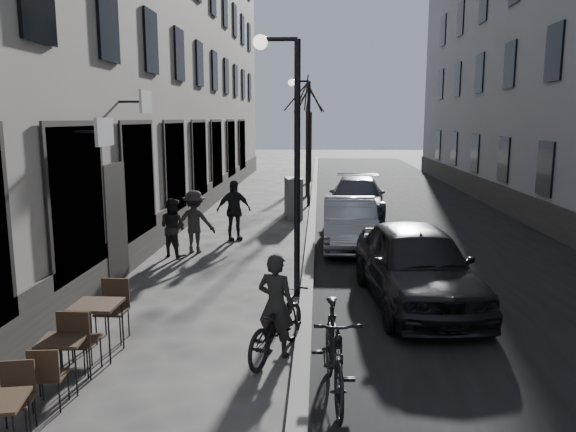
# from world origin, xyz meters

# --- Properties ---
(road) EXTENTS (7.30, 60.00, 0.00)m
(road) POSITION_xyz_m (3.85, 16.00, 0.00)
(road) COLOR black
(road) RESTS_ON ground
(kerb) EXTENTS (0.25, 60.00, 0.12)m
(kerb) POSITION_xyz_m (0.20, 16.00, 0.06)
(kerb) COLOR slate
(kerb) RESTS_ON ground
(streetlamp_near) EXTENTS (0.90, 0.28, 5.09)m
(streetlamp_near) POSITION_xyz_m (-0.17, 6.00, 3.16)
(streetlamp_near) COLOR black
(streetlamp_near) RESTS_ON ground
(streetlamp_far) EXTENTS (0.90, 0.28, 5.09)m
(streetlamp_far) POSITION_xyz_m (-0.17, 18.00, 3.16)
(streetlamp_far) COLOR black
(streetlamp_far) RESTS_ON ground
(tree_near) EXTENTS (2.40, 2.40, 5.70)m
(tree_near) POSITION_xyz_m (-0.10, 21.00, 4.66)
(tree_near) COLOR black
(tree_near) RESTS_ON ground
(tree_far) EXTENTS (2.40, 2.40, 5.70)m
(tree_far) POSITION_xyz_m (-0.10, 27.00, 4.66)
(tree_far) COLOR black
(tree_far) RESTS_ON ground
(bistro_set_b) EXTENTS (0.61, 1.40, 0.81)m
(bistro_set_b) POSITION_xyz_m (-2.93, 1.91, 0.42)
(bistro_set_b) COLOR black
(bistro_set_b) RESTS_ON ground
(bistro_set_c) EXTENTS (0.67, 1.64, 0.97)m
(bistro_set_c) POSITION_xyz_m (-2.87, 2.94, 0.50)
(bistro_set_c) COLOR black
(bistro_set_c) RESTS_ON ground
(utility_cabinet) EXTENTS (0.71, 1.05, 1.45)m
(utility_cabinet) POSITION_xyz_m (-0.48, 14.99, 0.73)
(utility_cabinet) COLOR #59595B
(utility_cabinet) RESTS_ON ground
(bicycle) EXTENTS (1.23, 1.95, 0.97)m
(bicycle) POSITION_xyz_m (-0.20, 3.12, 0.48)
(bicycle) COLOR black
(bicycle) RESTS_ON ground
(cyclist_rider) EXTENTS (0.67, 0.55, 1.58)m
(cyclist_rider) POSITION_xyz_m (-0.20, 3.12, 0.79)
(cyclist_rider) COLOR black
(cyclist_rider) RESTS_ON ground
(pedestrian_near) EXTENTS (0.92, 0.85, 1.52)m
(pedestrian_near) POSITION_xyz_m (-3.34, 9.15, 0.76)
(pedestrian_near) COLOR black
(pedestrian_near) RESTS_ON ground
(pedestrian_mid) EXTENTS (1.11, 0.68, 1.67)m
(pedestrian_mid) POSITION_xyz_m (-2.86, 9.56, 0.83)
(pedestrian_mid) COLOR #2C2926
(pedestrian_mid) RESTS_ON ground
(pedestrian_far) EXTENTS (1.12, 0.86, 1.77)m
(pedestrian_far) POSITION_xyz_m (-2.06, 11.20, 0.89)
(pedestrian_far) COLOR black
(pedestrian_far) RESTS_ON ground
(car_near) EXTENTS (2.28, 4.74, 1.56)m
(car_near) POSITION_xyz_m (2.30, 5.65, 0.78)
(car_near) COLOR black
(car_near) RESTS_ON ground
(car_mid) EXTENTS (1.46, 4.12, 1.35)m
(car_mid) POSITION_xyz_m (1.28, 10.49, 0.68)
(car_mid) COLOR #92959A
(car_mid) RESTS_ON ground
(car_far) EXTENTS (2.32, 4.98, 1.41)m
(car_far) POSITION_xyz_m (1.82, 15.47, 0.70)
(car_far) COLOR #3D4048
(car_far) RESTS_ON ground
(moped) EXTENTS (0.72, 2.06, 1.21)m
(moped) POSITION_xyz_m (0.64, 1.84, 0.61)
(moped) COLOR black
(moped) RESTS_ON ground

